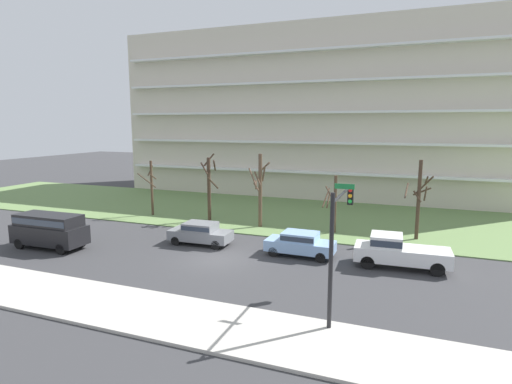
{
  "coord_description": "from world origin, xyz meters",
  "views": [
    {
      "loc": [
        11.24,
        -22.55,
        8.42
      ],
      "look_at": [
        0.22,
        6.0,
        3.38
      ],
      "focal_mm": 29.12,
      "sensor_mm": 36.0,
      "label": 1
    }
  ],
  "objects_px": {
    "sedan_blue_center_left": "(300,243)",
    "van_black_near_right": "(49,228)",
    "tree_left": "(209,186)",
    "tree_center": "(260,188)",
    "traffic_signal_mast": "(340,227)",
    "sedan_gray_near_left": "(200,232)",
    "tree_far_left": "(151,187)",
    "tree_right": "(334,203)",
    "pickup_white_center_right": "(398,251)",
    "tree_far_right": "(419,198)"
  },
  "relations": [
    {
      "from": "tree_far_left",
      "to": "traffic_signal_mast",
      "type": "relative_size",
      "value": 0.88
    },
    {
      "from": "tree_far_left",
      "to": "sedan_blue_center_left",
      "type": "bearing_deg",
      "value": -22.57
    },
    {
      "from": "sedan_gray_near_left",
      "to": "traffic_signal_mast",
      "type": "distance_m",
      "value": 13.5
    },
    {
      "from": "tree_left",
      "to": "tree_far_right",
      "type": "height_order",
      "value": "tree_left"
    },
    {
      "from": "tree_center",
      "to": "van_black_near_right",
      "type": "xyz_separation_m",
      "value": [
        -11.39,
        -10.55,
        -1.86
      ]
    },
    {
      "from": "pickup_white_center_right",
      "to": "van_black_near_right",
      "type": "distance_m",
      "value": 22.83
    },
    {
      "from": "pickup_white_center_right",
      "to": "traffic_signal_mast",
      "type": "relative_size",
      "value": 0.95
    },
    {
      "from": "van_black_near_right",
      "to": "traffic_signal_mast",
      "type": "height_order",
      "value": "traffic_signal_mast"
    },
    {
      "from": "tree_center",
      "to": "tree_right",
      "type": "height_order",
      "value": "tree_center"
    },
    {
      "from": "tree_far_left",
      "to": "sedan_blue_center_left",
      "type": "relative_size",
      "value": 1.15
    },
    {
      "from": "tree_right",
      "to": "sedan_blue_center_left",
      "type": "height_order",
      "value": "tree_right"
    },
    {
      "from": "sedan_gray_near_left",
      "to": "van_black_near_right",
      "type": "relative_size",
      "value": 0.85
    },
    {
      "from": "tree_center",
      "to": "traffic_signal_mast",
      "type": "relative_size",
      "value": 1.05
    },
    {
      "from": "tree_far_left",
      "to": "tree_center",
      "type": "height_order",
      "value": "tree_center"
    },
    {
      "from": "tree_left",
      "to": "van_black_near_right",
      "type": "height_order",
      "value": "tree_left"
    },
    {
      "from": "sedan_blue_center_left",
      "to": "van_black_near_right",
      "type": "bearing_deg",
      "value": 16.12
    },
    {
      "from": "sedan_gray_near_left",
      "to": "van_black_near_right",
      "type": "height_order",
      "value": "van_black_near_right"
    },
    {
      "from": "tree_center",
      "to": "sedan_blue_center_left",
      "type": "height_order",
      "value": "tree_center"
    },
    {
      "from": "tree_left",
      "to": "sedan_blue_center_left",
      "type": "relative_size",
      "value": 1.34
    },
    {
      "from": "tree_right",
      "to": "van_black_near_right",
      "type": "distance_m",
      "value": 20.49
    },
    {
      "from": "tree_left",
      "to": "traffic_signal_mast",
      "type": "distance_m",
      "value": 19.42
    },
    {
      "from": "tree_right",
      "to": "sedan_blue_center_left",
      "type": "bearing_deg",
      "value": -98.26
    },
    {
      "from": "sedan_gray_near_left",
      "to": "tree_far_right",
      "type": "bearing_deg",
      "value": -156.86
    },
    {
      "from": "tree_center",
      "to": "sedan_blue_center_left",
      "type": "distance_m",
      "value": 8.23
    },
    {
      "from": "van_black_near_right",
      "to": "traffic_signal_mast",
      "type": "xyz_separation_m",
      "value": [
        20.12,
        -2.78,
        2.58
      ]
    },
    {
      "from": "tree_far_left",
      "to": "tree_center",
      "type": "relative_size",
      "value": 0.84
    },
    {
      "from": "tree_center",
      "to": "traffic_signal_mast",
      "type": "xyz_separation_m",
      "value": [
        8.73,
        -13.33,
        0.71
      ]
    },
    {
      "from": "tree_right",
      "to": "traffic_signal_mast",
      "type": "xyz_separation_m",
      "value": [
        2.77,
        -13.63,
        1.61
      ]
    },
    {
      "from": "sedan_blue_center_left",
      "to": "pickup_white_center_right",
      "type": "relative_size",
      "value": 0.81
    },
    {
      "from": "tree_right",
      "to": "van_black_near_right",
      "type": "height_order",
      "value": "tree_right"
    },
    {
      "from": "traffic_signal_mast",
      "to": "van_black_near_right",
      "type": "bearing_deg",
      "value": 172.13
    },
    {
      "from": "tree_left",
      "to": "tree_far_right",
      "type": "xyz_separation_m",
      "value": [
        16.91,
        0.18,
        0.04
      ]
    },
    {
      "from": "sedan_blue_center_left",
      "to": "traffic_signal_mast",
      "type": "distance_m",
      "value": 8.73
    },
    {
      "from": "tree_far_left",
      "to": "tree_left",
      "type": "xyz_separation_m",
      "value": [
        6.0,
        -0.06,
        0.38
      ]
    },
    {
      "from": "tree_center",
      "to": "sedan_blue_center_left",
      "type": "bearing_deg",
      "value": -50.19
    },
    {
      "from": "sedan_blue_center_left",
      "to": "van_black_near_right",
      "type": "xyz_separation_m",
      "value": [
        -16.43,
        -4.5,
        0.52
      ]
    },
    {
      "from": "sedan_blue_center_left",
      "to": "van_black_near_right",
      "type": "distance_m",
      "value": 17.05
    },
    {
      "from": "tree_center",
      "to": "pickup_white_center_right",
      "type": "xyz_separation_m",
      "value": [
        10.98,
        -6.06,
        -2.24
      ]
    },
    {
      "from": "tree_left",
      "to": "tree_right",
      "type": "relative_size",
      "value": 1.31
    },
    {
      "from": "pickup_white_center_right",
      "to": "van_black_near_right",
      "type": "height_order",
      "value": "van_black_near_right"
    },
    {
      "from": "tree_center",
      "to": "tree_far_right",
      "type": "distance_m",
      "value": 12.06
    },
    {
      "from": "tree_left",
      "to": "traffic_signal_mast",
      "type": "height_order",
      "value": "tree_left"
    },
    {
      "from": "sedan_gray_near_left",
      "to": "traffic_signal_mast",
      "type": "height_order",
      "value": "traffic_signal_mast"
    },
    {
      "from": "tree_center",
      "to": "tree_right",
      "type": "relative_size",
      "value": 1.34
    },
    {
      "from": "tree_right",
      "to": "sedan_gray_near_left",
      "type": "distance_m",
      "value": 10.45
    },
    {
      "from": "tree_far_left",
      "to": "tree_left",
      "type": "distance_m",
      "value": 6.01
    },
    {
      "from": "tree_right",
      "to": "pickup_white_center_right",
      "type": "bearing_deg",
      "value": -51.71
    },
    {
      "from": "tree_center",
      "to": "sedan_gray_near_left",
      "type": "relative_size",
      "value": 1.36
    },
    {
      "from": "sedan_gray_near_left",
      "to": "van_black_near_right",
      "type": "bearing_deg",
      "value": 23.92
    },
    {
      "from": "tree_right",
      "to": "traffic_signal_mast",
      "type": "bearing_deg",
      "value": -78.52
    }
  ]
}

